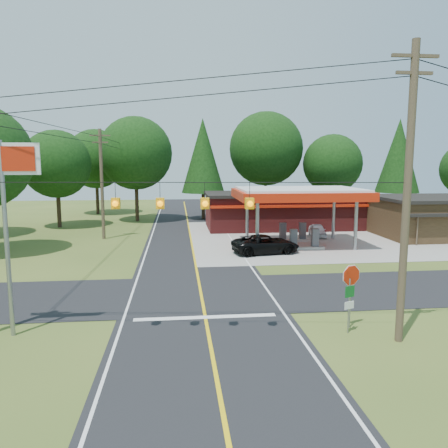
{
  "coord_description": "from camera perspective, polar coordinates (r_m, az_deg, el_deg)",
  "views": [
    {
      "loc": [
        -1.2,
        -22.72,
        7.09
      ],
      "look_at": [
        2.0,
        7.0,
        2.8
      ],
      "focal_mm": 35.0,
      "sensor_mm": 36.0,
      "label": 1
    }
  ],
  "objects": [
    {
      "name": "main_highway",
      "position": [
        23.83,
        -3.02,
        -9.13
      ],
      "size": [
        8.0,
        120.0,
        0.02
      ],
      "primitive_type": "cube",
      "color": "black",
      "rests_on": "ground"
    },
    {
      "name": "ground",
      "position": [
        23.83,
        -3.02,
        -9.15
      ],
      "size": [
        120.0,
        120.0,
        0.0
      ],
      "primitive_type": "plane",
      "color": "#3B531D",
      "rests_on": "ground"
    },
    {
      "name": "lane_center_yellow",
      "position": [
        23.82,
        -3.02,
        -9.09
      ],
      "size": [
        0.15,
        110.0,
        0.0
      ],
      "primitive_type": "cube",
      "color": "yellow",
      "rests_on": "main_highway"
    },
    {
      "name": "big_stop_sign",
      "position": [
        19.22,
        -26.93,
        4.05
      ],
      "size": [
        2.94,
        0.19,
        7.92
      ],
      "color": "gray",
      "rests_on": "ground"
    },
    {
      "name": "cross_road",
      "position": [
        23.83,
        -3.02,
        -9.12
      ],
      "size": [
        70.0,
        7.0,
        0.02
      ],
      "primitive_type": "cube",
      "color": "black",
      "rests_on": "ground"
    },
    {
      "name": "route_sign_post",
      "position": [
        18.98,
        16.04,
        -9.63
      ],
      "size": [
        0.46,
        0.2,
        2.33
      ],
      "color": "gray",
      "rests_on": "ground"
    },
    {
      "name": "utility_pole_far_left",
      "position": [
        41.33,
        -15.67,
        5.24
      ],
      "size": [
        1.8,
        0.3,
        10.0
      ],
      "color": "#473828",
      "rests_on": "ground"
    },
    {
      "name": "utility_pole_north",
      "position": [
        58.01,
        -11.44,
        5.69
      ],
      "size": [
        0.3,
        0.3,
        9.5
      ],
      "color": "#473828",
      "rests_on": "ground"
    },
    {
      "name": "gas_canopy",
      "position": [
        37.26,
        9.78,
        3.7
      ],
      "size": [
        10.6,
        7.4,
        4.88
      ],
      "color": "gray",
      "rests_on": "ground"
    },
    {
      "name": "overhead_beacons",
      "position": [
        16.75,
        -5.48,
        5.13
      ],
      "size": [
        17.04,
        2.04,
        1.03
      ],
      "color": "black",
      "rests_on": "ground"
    },
    {
      "name": "utility_pole_near_right",
      "position": [
        18.0,
        22.82,
        3.93
      ],
      "size": [
        1.8,
        0.3,
        11.5
      ],
      "color": "#473828",
      "rests_on": "ground"
    },
    {
      "name": "treeline_backdrop",
      "position": [
        46.78,
        -3.71,
        8.64
      ],
      "size": [
        70.27,
        51.59,
        13.3
      ],
      "color": "#332316",
      "rests_on": "ground"
    },
    {
      "name": "convenience_store",
      "position": [
        47.34,
        7.58,
        1.82
      ],
      "size": [
        16.4,
        7.55,
        3.8
      ],
      "color": "maroon",
      "rests_on": "ground"
    },
    {
      "name": "sedan_car",
      "position": [
        42.36,
        12.09,
        -0.84
      ],
      "size": [
        4.01,
        4.01,
        1.18
      ],
      "primitive_type": "imported",
      "rotation": [
        0.0,
        0.0,
        -0.17
      ],
      "color": "white",
      "rests_on": "ground"
    },
    {
      "name": "octagonal_stop_sign",
      "position": [
        19.4,
        16.27,
        -7.06
      ],
      "size": [
        0.91,
        0.36,
        2.79
      ],
      "color": "gray",
      "rests_on": "ground"
    },
    {
      "name": "suv_car",
      "position": [
        34.02,
        5.46,
        -2.66
      ],
      "size": [
        6.02,
        6.02,
        1.45
      ],
      "primitive_type": "imported",
      "rotation": [
        0.0,
        0.0,
        1.74
      ],
      "color": "black",
      "rests_on": "ground"
    }
  ]
}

